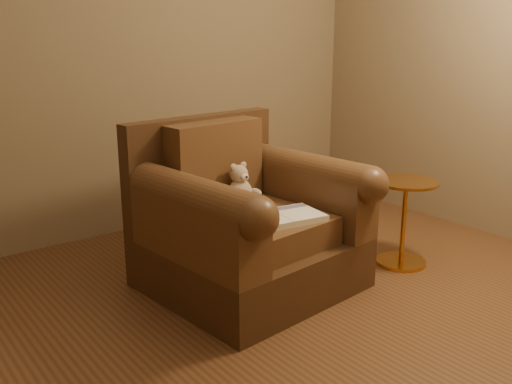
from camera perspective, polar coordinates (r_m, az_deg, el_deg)
floor at (r=2.79m, az=6.61°, el=-14.50°), size 4.00×4.00×0.00m
armchair at (r=3.21m, az=-1.12°, el=-3.22°), size 1.12×1.08×0.93m
teddy_bear at (r=3.25m, az=-1.46°, el=0.32°), size 0.18×0.20×0.25m
guidebook at (r=3.00m, az=2.57°, el=-2.57°), size 0.46×0.32×0.03m
side_table at (r=3.61m, az=14.56°, el=-2.69°), size 0.38×0.38×0.54m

